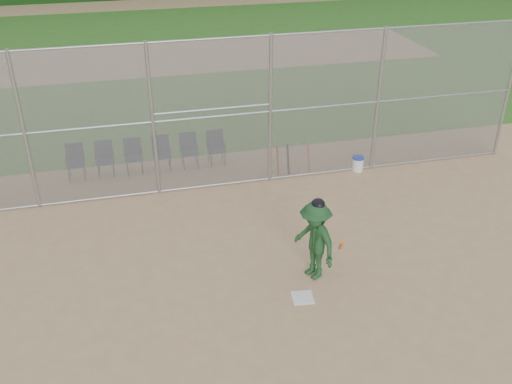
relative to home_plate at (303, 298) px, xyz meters
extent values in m
plane|color=tan|center=(-0.33, -0.01, -0.01)|extent=(100.00, 100.00, 0.00)
plane|color=#2D631D|center=(-0.33, 17.99, 0.00)|extent=(100.00, 100.00, 0.00)
plane|color=tan|center=(-0.33, 17.99, 0.00)|extent=(24.00, 24.00, 0.00)
cube|color=gray|center=(-0.33, 4.99, 1.99)|extent=(16.00, 0.02, 4.00)
cylinder|color=#9EA3A8|center=(7.67, 4.99, 1.99)|extent=(0.09, 0.09, 4.00)
cylinder|color=#9EA3A8|center=(-0.33, 4.99, 3.94)|extent=(16.00, 0.05, 0.05)
cube|color=white|center=(0.00, 0.00, 0.00)|extent=(0.46, 0.46, 0.02)
imported|color=#1D4A24|center=(0.43, 0.65, 0.86)|extent=(1.00, 1.28, 1.74)
ellipsoid|color=black|center=(0.43, 0.65, 1.70)|extent=(0.27, 0.30, 0.23)
cylinder|color=#D66014|center=(0.83, 0.25, 0.94)|extent=(0.30, 0.66, 0.61)
cylinder|color=white|center=(3.24, 4.96, 0.17)|extent=(0.31, 0.31, 0.37)
cylinder|color=#243C9D|center=(3.24, 4.96, 0.38)|extent=(0.33, 0.33, 0.05)
cylinder|color=#D84C14|center=(0.99, 5.31, 0.41)|extent=(0.06, 0.26, 0.84)
cylinder|color=black|center=(1.29, 5.31, 0.41)|extent=(0.06, 0.28, 0.84)
cylinder|color=#B2B2B7|center=(1.59, 5.31, 0.40)|extent=(0.06, 0.31, 0.83)
cylinder|color=#D84C14|center=(1.89, 5.31, 0.40)|extent=(0.06, 0.34, 0.82)
camera|label=1|loc=(-3.03, -8.35, 7.28)|focal=40.00mm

